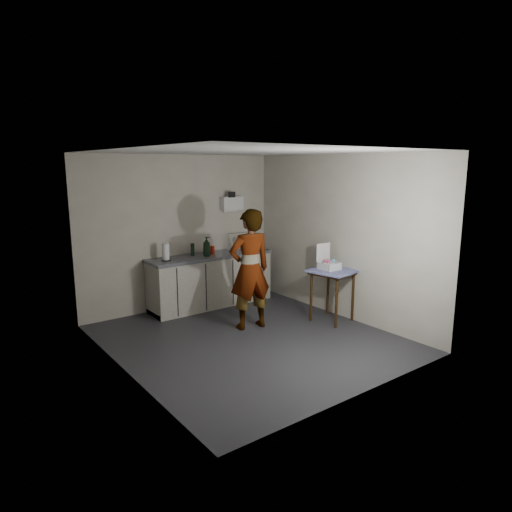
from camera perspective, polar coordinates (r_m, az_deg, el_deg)
ground at (r=6.59m, az=-0.77°, el=-10.31°), size 4.00×4.00×0.00m
wall_back at (r=7.90m, az=-9.36°, el=2.96°), size 3.60×0.02×2.60m
wall_right at (r=7.41m, az=10.46°, el=2.37°), size 0.02×4.00×2.60m
wall_left at (r=5.39m, az=-16.37°, el=-1.23°), size 0.02×4.00×2.60m
ceiling at (r=6.12m, az=-0.84°, el=12.88°), size 3.60×4.00×0.01m
kitchen_counter at (r=8.01m, az=-5.66°, el=-3.20°), size 2.24×0.62×0.91m
wall_shelf at (r=8.30m, az=-3.07°, el=6.59°), size 0.42×0.18×0.37m
side_table at (r=7.22m, az=9.56°, el=-2.55°), size 0.74×0.74×0.82m
standing_man at (r=6.77m, az=-0.78°, el=-1.69°), size 0.72×0.53×1.81m
soap_bottle at (r=7.74m, az=-6.19°, el=1.19°), size 0.18×0.18×0.33m
soda_can at (r=7.95m, az=-5.46°, el=0.78°), size 0.07×0.07×0.14m
dark_bottle at (r=7.81m, az=-7.94°, el=0.80°), size 0.06×0.06×0.21m
paper_towel at (r=7.48m, az=-11.21°, el=0.45°), size 0.16×0.16×0.28m
dish_rack at (r=8.25m, az=-1.86°, el=1.21°), size 0.44×0.33×0.31m
bakery_box at (r=7.23m, az=9.05°, el=-0.94°), size 0.29×0.30×0.39m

